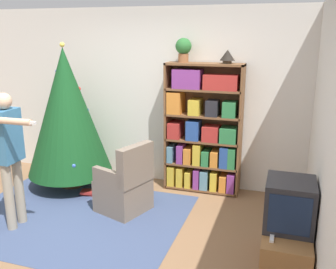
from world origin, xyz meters
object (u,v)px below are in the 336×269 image
at_px(standing_person, 10,150).
at_px(christmas_tree, 67,112).
at_px(bookshelf, 202,132).
at_px(potted_plant, 183,48).
at_px(armchair, 125,187).
at_px(table_lamp, 227,56).
at_px(television, 290,204).

bearing_deg(standing_person, christmas_tree, -178.98).
relative_size(christmas_tree, standing_person, 1.32).
height_order(bookshelf, potted_plant, potted_plant).
xyz_separation_m(armchair, standing_person, (-1.08, -0.75, 0.63)).
bearing_deg(christmas_tree, standing_person, -87.87).
bearing_deg(armchair, table_lamp, 151.10).
height_order(christmas_tree, armchair, christmas_tree).
distance_m(television, armchair, 2.13).
bearing_deg(armchair, bookshelf, 160.42).
height_order(armchair, table_lamp, table_lamp).
relative_size(standing_person, potted_plant, 4.88).
bearing_deg(potted_plant, bookshelf, -1.92).
xyz_separation_m(christmas_tree, standing_person, (0.05, -1.28, -0.18)).
xyz_separation_m(armchair, table_lamp, (1.09, 0.98, 1.62)).
distance_m(christmas_tree, potted_plant, 1.90).
bearing_deg(christmas_tree, potted_plant, 15.55).
distance_m(christmas_tree, armchair, 1.48).
distance_m(bookshelf, table_lamp, 1.11).
relative_size(armchair, potted_plant, 2.80).
relative_size(armchair, table_lamp, 4.60).
relative_size(potted_plant, table_lamp, 1.64).
height_order(standing_person, potted_plant, potted_plant).
bearing_deg(armchair, potted_plant, 172.85).
relative_size(bookshelf, television, 3.91).
distance_m(bookshelf, christmas_tree, 1.97).
bearing_deg(christmas_tree, television, -21.41).
xyz_separation_m(television, standing_person, (-3.06, -0.06, 0.25)).
bearing_deg(potted_plant, table_lamp, 0.00).
bearing_deg(table_lamp, standing_person, -141.48).
bearing_deg(table_lamp, television, -61.73).
height_order(christmas_tree, standing_person, christmas_tree).
height_order(television, table_lamp, table_lamp).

